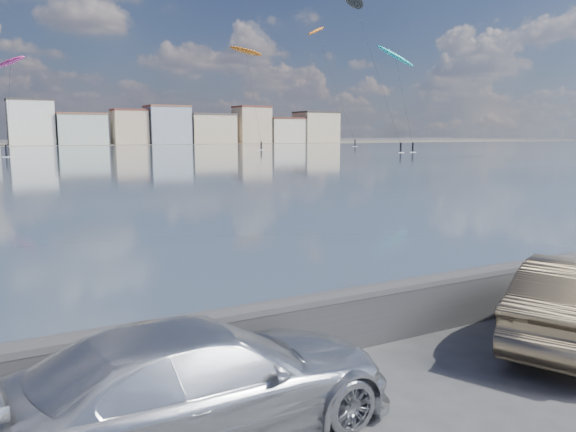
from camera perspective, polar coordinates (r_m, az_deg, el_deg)
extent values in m
cube|color=#384C61|center=(96.67, -26.62, 5.33)|extent=(500.00, 177.00, 0.00)
cube|color=#28282B|center=(9.28, -1.57, -12.25)|extent=(400.00, 0.35, 0.90)
cylinder|color=#28282B|center=(9.13, -1.58, -9.61)|extent=(400.00, 0.36, 0.36)
cube|color=white|center=(191.63, -24.68, 8.57)|extent=(13.00, 10.00, 13.50)
cube|color=#383330|center=(191.87, -24.81, 10.67)|extent=(13.26, 10.20, 0.60)
cube|color=#B7C6BC|center=(193.28, -20.31, 8.21)|extent=(15.00, 12.00, 9.50)
cube|color=brown|center=(193.37, -20.39, 9.70)|extent=(15.30, 12.24, 0.60)
cube|color=#CCB293|center=(196.25, -15.80, 8.62)|extent=(11.00, 9.00, 11.00)
cube|color=brown|center=(196.39, -15.87, 10.31)|extent=(11.22, 9.18, 0.60)
cube|color=#9EA8B7|center=(199.64, -12.14, 8.96)|extent=(14.00, 11.00, 12.50)
cube|color=brown|center=(199.83, -12.19, 10.84)|extent=(14.28, 11.22, 0.60)
cube|color=beige|center=(204.66, -7.92, 8.70)|extent=(16.00, 12.00, 10.00)
cube|color=#4C423D|center=(204.77, -7.95, 10.18)|extent=(16.32, 12.24, 0.60)
cube|color=#CCB293|center=(211.16, -3.69, 9.15)|extent=(12.00, 10.00, 13.00)
cube|color=brown|center=(211.36, -3.71, 11.00)|extent=(12.24, 10.20, 0.60)
cube|color=beige|center=(217.24, -0.43, 8.62)|extent=(14.00, 11.00, 9.00)
cube|color=#562D23|center=(217.31, -0.43, 9.89)|extent=(14.28, 11.22, 0.60)
cube|color=beige|center=(224.52, 2.87, 8.92)|extent=(15.00, 12.00, 11.50)
cube|color=#383330|center=(224.66, 2.88, 10.47)|extent=(15.30, 12.24, 0.60)
imported|color=silver|center=(7.18, -8.65, -16.29)|extent=(5.17, 2.38, 1.46)
ellipsoid|color=black|center=(125.85, 6.70, 20.95)|extent=(10.45, 9.08, 3.10)
cube|color=white|center=(110.55, 11.37, 6.35)|extent=(1.40, 0.42, 0.08)
cylinder|color=black|center=(110.53, 11.38, 6.82)|extent=(0.36, 0.36, 1.70)
sphere|color=black|center=(110.51, 11.40, 7.28)|extent=(0.28, 0.28, 0.28)
cylinder|color=black|center=(117.22, 8.96, 14.44)|extent=(0.38, 15.87, 29.86)
ellipsoid|color=#E5338C|center=(109.27, -26.35, 13.87)|extent=(5.84, 8.97, 2.61)
cube|color=white|center=(98.77, -26.66, 5.40)|extent=(1.40, 0.42, 0.08)
cylinder|color=black|center=(98.74, -26.69, 5.92)|extent=(0.36, 0.36, 1.70)
sphere|color=black|center=(98.72, -26.73, 6.44)|extent=(0.28, 0.28, 0.28)
cylinder|color=black|center=(103.76, -26.52, 10.19)|extent=(2.06, 9.85, 14.44)
ellipsoid|color=orange|center=(140.03, -4.30, 16.37)|extent=(7.64, 7.07, 3.57)
cube|color=white|center=(125.49, -2.73, 6.73)|extent=(1.40, 0.42, 0.08)
cylinder|color=black|center=(125.47, -2.74, 7.14)|extent=(0.36, 0.36, 1.70)
sphere|color=black|center=(125.45, -2.74, 7.55)|extent=(0.28, 0.28, 0.28)
cylinder|color=black|center=(132.32, -3.55, 12.09)|extent=(2.70, 13.43, 21.86)
ellipsoid|color=orange|center=(172.50, 2.87, 18.28)|extent=(8.60, 6.08, 4.58)
cube|color=white|center=(159.03, 6.82, 7.04)|extent=(1.40, 0.42, 0.08)
cylinder|color=black|center=(159.01, 6.82, 7.36)|extent=(0.36, 0.36, 1.70)
sphere|color=black|center=(159.00, 6.83, 7.68)|extent=(0.28, 0.28, 0.28)
cylinder|color=black|center=(164.93, 4.81, 13.11)|extent=(3.53, 15.52, 32.02)
ellipsoid|color=#19BFBF|center=(119.23, 10.84, 15.68)|extent=(8.91, 4.69, 5.05)
cube|color=white|center=(113.28, 12.55, 6.36)|extent=(1.40, 0.42, 0.08)
cylinder|color=black|center=(113.25, 12.56, 6.82)|extent=(0.36, 0.36, 1.70)
sphere|color=black|center=(113.23, 12.58, 7.27)|extent=(0.28, 0.28, 0.28)
cylinder|color=black|center=(115.89, 11.69, 11.45)|extent=(0.27, 6.41, 17.81)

